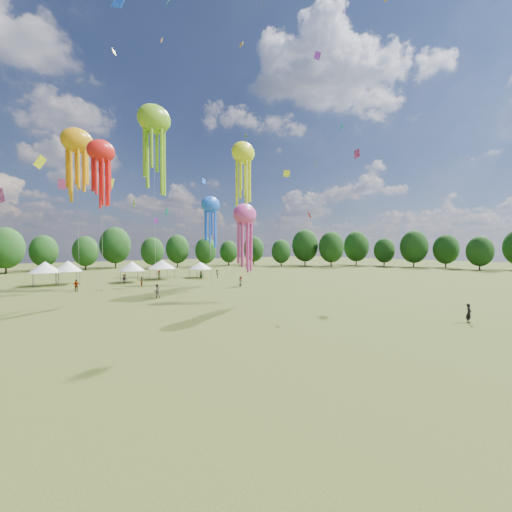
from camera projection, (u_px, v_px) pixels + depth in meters
ground at (414, 340)px, 23.62m from camera, size 300.00×300.00×0.00m
observer_main at (469, 313)px, 28.93m from camera, size 0.66×0.45×1.77m
spectator_near at (157, 291)px, 42.83m from camera, size 0.95×0.76×1.88m
spectators_far at (173, 278)px, 62.16m from camera, size 29.56×22.71×1.87m
festival_tents at (126, 266)px, 63.42m from camera, size 34.08×8.91×4.38m
show_kites at (182, 163)px, 57.15m from camera, size 38.81×30.36×30.87m
small_kites at (175, 122)px, 56.37m from camera, size 67.52×53.84×46.65m
treeline at (119, 249)px, 69.89m from camera, size 201.57×95.24×13.43m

